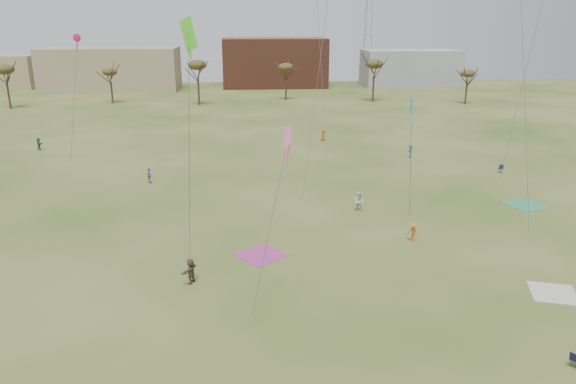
{
  "coord_description": "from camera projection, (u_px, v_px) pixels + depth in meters",
  "views": [
    {
      "loc": [
        -2.7,
        -22.28,
        16.5
      ],
      "look_at": [
        0.0,
        12.0,
        5.5
      ],
      "focal_mm": 33.72,
      "sensor_mm": 36.0,
      "label": 1
    }
  ],
  "objects": [
    {
      "name": "ground",
      "position": [
        307.0,
        374.0,
        26.38
      ],
      "size": [
        260.0,
        260.0,
        0.0
      ],
      "primitive_type": "plane",
      "color": "#2D4716",
      "rests_on": "ground"
    },
    {
      "name": "spectator_fore_c",
      "position": [
        191.0,
        271.0,
        35.24
      ],
      "size": [
        1.18,
        1.63,
        1.71
      ],
      "primitive_type": "imported",
      "rotation": [
        0.0,
        0.0,
        4.23
      ],
      "color": "brown",
      "rests_on": "ground"
    },
    {
      "name": "flyer_mid_b",
      "position": [
        413.0,
        233.0,
        41.84
      ],
      "size": [
        1.04,
        1.12,
        1.52
      ],
      "primitive_type": "imported",
      "rotation": [
        0.0,
        0.0,
        5.36
      ],
      "color": "#C06C24",
      "rests_on": "ground"
    },
    {
      "name": "spectator_mid_d",
      "position": [
        149.0,
        176.0,
        56.88
      ],
      "size": [
        0.76,
        1.03,
        1.63
      ],
      "primitive_type": "imported",
      "rotation": [
        0.0,
        0.0,
        2.0
      ],
      "color": "purple",
      "rests_on": "ground"
    },
    {
      "name": "spectator_mid_e",
      "position": [
        359.0,
        202.0,
        48.56
      ],
      "size": [
        1.09,
        1.04,
        1.77
      ],
      "primitive_type": "imported",
      "rotation": [
        0.0,
        0.0,
        5.67
      ],
      "color": "silver",
      "rests_on": "ground"
    },
    {
      "name": "flyer_far_a",
      "position": [
        39.0,
        144.0,
        71.36
      ],
      "size": [
        1.39,
        1.45,
        1.65
      ],
      "primitive_type": "imported",
      "rotation": [
        0.0,
        0.0,
        2.31
      ],
      "color": "#267242",
      "rests_on": "ground"
    },
    {
      "name": "flyer_far_b",
      "position": [
        323.0,
        135.0,
        76.85
      ],
      "size": [
        0.8,
        0.92,
        1.59
      ],
      "primitive_type": "imported",
      "rotation": [
        0.0,
        0.0,
        1.1
      ],
      "color": "#BC5020",
      "rests_on": "ground"
    },
    {
      "name": "flyer_far_c",
      "position": [
        410.0,
        151.0,
        67.46
      ],
      "size": [
        0.62,
        1.06,
        1.62
      ],
      "primitive_type": "imported",
      "rotation": [
        0.0,
        0.0,
        4.69
      ],
      "color": "navy",
      "rests_on": "ground"
    },
    {
      "name": "blanket_cream",
      "position": [
        554.0,
        293.0,
        34.12
      ],
      "size": [
        3.48,
        3.48,
        0.03
      ],
      "primitive_type": "cube",
      "rotation": [
        0.0,
        0.0,
        2.83
      ],
      "color": "silver",
      "rests_on": "ground"
    },
    {
      "name": "blanket_plum",
      "position": [
        261.0,
        255.0,
        39.65
      ],
      "size": [
        4.22,
        4.22,
        0.03
      ],
      "primitive_type": "cube",
      "rotation": [
        0.0,
        0.0,
        2.23
      ],
      "color": "#AC3585",
      "rests_on": "ground"
    },
    {
      "name": "blanket_olive",
      "position": [
        525.0,
        205.0,
        50.39
      ],
      "size": [
        3.98,
        3.98,
        0.03
      ],
      "primitive_type": "cube",
      "rotation": [
        0.0,
        0.0,
        0.27
      ],
      "color": "#348F5C",
      "rests_on": "ground"
    },
    {
      "name": "camp_chair_center",
      "position": [
        575.0,
        362.0,
        26.82
      ],
      "size": [
        0.74,
        0.73,
        0.87
      ],
      "rotation": [
        0.0,
        0.0,
        2.21
      ],
      "color": "#15173A",
      "rests_on": "ground"
    },
    {
      "name": "camp_chair_right",
      "position": [
        500.0,
        170.0,
        60.96
      ],
      "size": [
        0.74,
        0.74,
        0.87
      ],
      "rotation": [
        0.0,
        0.0,
        5.55
      ],
      "color": "#131935",
      "rests_on": "ground"
    },
    {
      "name": "tree_line",
      "position": [
        244.0,
        73.0,
        99.14
      ],
      "size": [
        117.44,
        49.32,
        8.91
      ],
      "color": "#3A2B1E",
      "rests_on": "ground"
    },
    {
      "name": "building_tan",
      "position": [
        112.0,
        69.0,
        131.44
      ],
      "size": [
        32.0,
        14.0,
        10.0
      ],
      "primitive_type": "cube",
      "color": "#937F60",
      "rests_on": "ground"
    },
    {
      "name": "building_brick",
      "position": [
        274.0,
        62.0,
        138.87
      ],
      "size": [
        26.0,
        16.0,
        12.0
      ],
      "primitive_type": "cube",
      "color": "brown",
      "rests_on": "ground"
    },
    {
      "name": "building_grey",
      "position": [
        410.0,
        68.0,
        140.04
      ],
      "size": [
        24.0,
        12.0,
        9.0
      ],
      "primitive_type": "cube",
      "color": "gray",
      "rests_on": "ground"
    },
    {
      "name": "radio_tower",
      "position": [
        368.0,
        8.0,
        141.45
      ],
      "size": [
        1.51,
        1.72,
        41.0
      ],
      "color": "#9EA3A8",
      "rests_on": "ground"
    }
  ]
}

